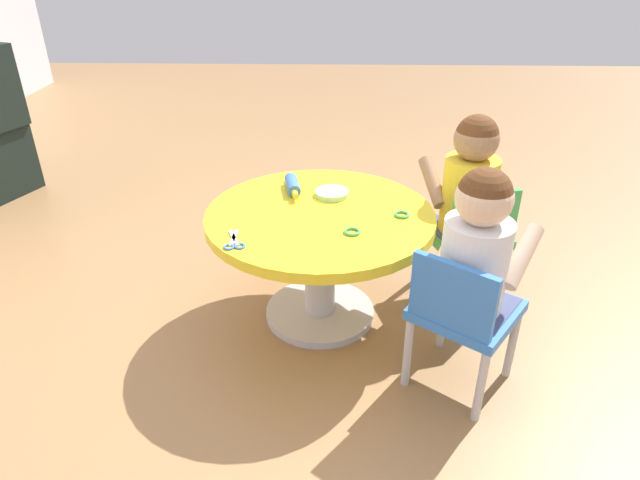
% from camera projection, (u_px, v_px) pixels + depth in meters
% --- Properties ---
extents(ground_plane, '(10.00, 10.00, 0.00)m').
position_uv_depth(ground_plane, '(320.00, 314.00, 2.26)').
color(ground_plane, '#9E7247').
extents(craft_table, '(0.85, 0.85, 0.47)m').
position_uv_depth(craft_table, '(320.00, 240.00, 2.09)').
color(craft_table, silver).
rests_on(craft_table, ground).
extents(child_chair_left, '(0.42, 0.42, 0.54)m').
position_uv_depth(child_chair_left, '(462.00, 313.00, 1.76)').
color(child_chair_left, '#B7B7BC').
rests_on(child_chair_left, ground).
extents(seated_child_left, '(0.44, 0.42, 0.51)m').
position_uv_depth(seated_child_left, '(477.00, 247.00, 1.68)').
color(seated_child_left, '#3F4772').
rests_on(seated_child_left, ground).
extents(child_chair_right, '(0.37, 0.37, 0.54)m').
position_uv_depth(child_chair_right, '(467.00, 235.00, 2.22)').
color(child_chair_right, '#B7B7BC').
rests_on(child_chair_right, ground).
extents(seated_child_right, '(0.41, 0.35, 0.51)m').
position_uv_depth(seated_child_right, '(470.00, 179.00, 2.14)').
color(seated_child_right, '#3F4772').
rests_on(seated_child_right, ground).
extents(rolling_pin, '(0.23, 0.07, 0.05)m').
position_uv_depth(rolling_pin, '(292.00, 185.00, 2.19)').
color(rolling_pin, '#3F72CC').
rests_on(rolling_pin, craft_table).
extents(craft_scissors, '(0.14, 0.08, 0.01)m').
position_uv_depth(craft_scissors, '(234.00, 243.00, 1.83)').
color(craft_scissors, silver).
rests_on(craft_scissors, craft_table).
extents(playdough_blob_0, '(0.13, 0.13, 0.02)m').
position_uv_depth(playdough_blob_0, '(332.00, 193.00, 2.16)').
color(playdough_blob_0, '#B2E58C').
rests_on(playdough_blob_0, craft_table).
extents(cookie_cutter_0, '(0.06, 0.06, 0.01)m').
position_uv_depth(cookie_cutter_0, '(402.00, 215.00, 2.01)').
color(cookie_cutter_0, '#4CB259').
rests_on(cookie_cutter_0, craft_table).
extents(cookie_cutter_1, '(0.06, 0.06, 0.01)m').
position_uv_depth(cookie_cutter_1, '(352.00, 232.00, 1.89)').
color(cookie_cutter_1, '#4CB259').
rests_on(cookie_cutter_1, craft_table).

